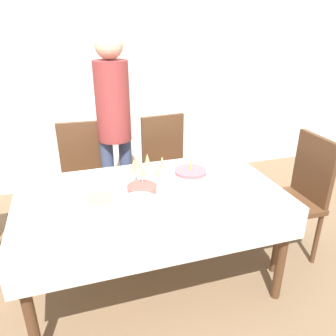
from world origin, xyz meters
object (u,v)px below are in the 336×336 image
plate_stack_main (139,206)px  person_standing (114,116)px  dining_chair_far_right (167,165)px  champagne_tray (146,172)px  birthday_cake (190,178)px  dining_chair_far_left (86,175)px  plate_stack_dessert (142,189)px  dining_chair_right_end (298,192)px

plate_stack_main → person_standing: bearing=88.2°
dining_chair_far_right → champagne_tray: 0.80m
plate_stack_main → birthday_cake: bearing=28.2°
birthday_cake → dining_chair_far_left: bearing=129.1°
plate_stack_dessert → person_standing: size_ratio=0.11×
dining_chair_far_right → champagne_tray: size_ratio=3.12×
dining_chair_far_left → dining_chair_far_right: same height
dining_chair_far_left → plate_stack_dessert: size_ratio=5.12×
champagne_tray → plate_stack_dessert: bearing=-117.4°
dining_chair_far_right → plate_stack_main: size_ratio=4.11×
dining_chair_far_right → plate_stack_main: bearing=-115.7°
dining_chair_far_right → plate_stack_dessert: 0.90m
dining_chair_far_left → plate_stack_main: dining_chair_far_left is taller
plate_stack_dessert → person_standing: (-0.03, 0.84, 0.27)m
birthday_cake → plate_stack_dessert: 0.33m
champagne_tray → plate_stack_dessert: (-0.06, -0.12, -0.06)m
plate_stack_main → person_standing: person_standing is taller
dining_chair_far_left → birthday_cake: (0.64, -0.79, 0.24)m
dining_chair_right_end → birthday_cake: 0.91m
birthday_cake → plate_stack_dessert: (-0.33, 0.01, -0.04)m
dining_chair_far_right → plate_stack_main: (-0.48, -1.00, 0.22)m
plate_stack_dessert → person_standing: person_standing is taller
plate_stack_dessert → person_standing: 0.88m
champagne_tray → person_standing: person_standing is taller
plate_stack_main → champagne_tray: bearing=69.3°
dining_chair_far_left → dining_chair_right_end: (1.52, -0.80, 0.00)m
dining_chair_far_left → dining_chair_far_right: 0.73m
champagne_tray → person_standing: bearing=97.4°
dining_chair_far_right → person_standing: 0.66m
dining_chair_far_right → dining_chair_right_end: (0.79, -0.80, 0.00)m
champagne_tray → dining_chair_right_end: bearing=-6.8°
dining_chair_far_right → dining_chair_right_end: same height
plate_stack_dessert → champagne_tray: bearing=62.6°
champagne_tray → plate_stack_main: size_ratio=1.32×
birthday_cake → person_standing: 0.95m
dining_chair_far_right → dining_chair_right_end: 1.13m
dining_chair_right_end → birthday_cake: (-0.88, 0.01, 0.24)m
dining_chair_right_end → plate_stack_dessert: 1.23m
dining_chair_far_right → person_standing: size_ratio=0.58×
birthday_cake → plate_stack_main: bearing=-151.8°
dining_chair_right_end → plate_stack_dessert: bearing=179.0°
birthday_cake → person_standing: size_ratio=0.13×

